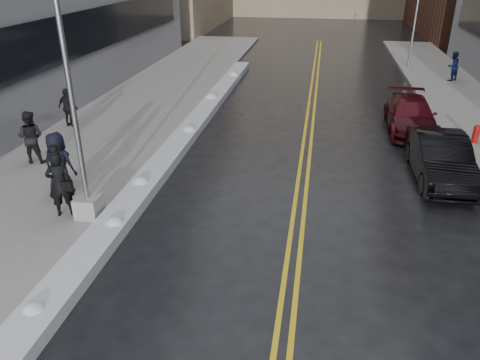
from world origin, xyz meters
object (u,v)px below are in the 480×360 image
at_px(lamppost, 78,137).
at_px(fire_hydrant, 476,133).
at_px(traffic_signal, 416,16).
at_px(pedestrian_c, 59,164).
at_px(car_maroon, 411,115).
at_px(pedestrian_east, 453,66).
at_px(pedestrian_d, 68,108).
at_px(pedestrian_fedora, 60,184).
at_px(car_black, 440,158).
at_px(pedestrian_b, 31,137).

distance_m(lamppost, fire_hydrant, 14.81).
bearing_deg(traffic_signal, fire_hydrant, -87.95).
height_order(pedestrian_c, car_maroon, pedestrian_c).
xyz_separation_m(pedestrian_c, pedestrian_east, (15.15, 17.54, -0.16)).
bearing_deg(pedestrian_east, car_maroon, 27.28).
relative_size(traffic_signal, pedestrian_d, 3.64).
bearing_deg(pedestrian_fedora, car_maroon, -160.12).
bearing_deg(traffic_signal, car_black, -95.09).
relative_size(lamppost, pedestrian_b, 4.07).
bearing_deg(pedestrian_c, pedestrian_east, -126.46).
distance_m(lamppost, pedestrian_east, 23.25).
xyz_separation_m(pedestrian_d, car_black, (14.61, -2.55, -0.22)).
bearing_deg(fire_hydrant, pedestrian_c, -153.49).
bearing_deg(lamppost, car_maroon, 43.50).
height_order(fire_hydrant, car_black, car_black).
distance_m(fire_hydrant, car_maroon, 2.73).
xyz_separation_m(pedestrian_fedora, pedestrian_c, (-0.70, 1.19, 0.03)).
relative_size(pedestrian_east, car_maroon, 0.36).
bearing_deg(car_maroon, traffic_signal, 83.23).
relative_size(lamppost, fire_hydrant, 10.45).
height_order(fire_hydrant, car_maroon, car_maroon).
bearing_deg(lamppost, traffic_signal, 61.79).
xyz_separation_m(lamppost, car_black, (10.25, 4.60, -1.78)).
distance_m(pedestrian_c, pedestrian_d, 6.68).
xyz_separation_m(lamppost, pedestrian_b, (-3.69, 3.30, -1.45)).
xyz_separation_m(pedestrian_east, car_maroon, (-3.69, -9.17, -0.31)).
bearing_deg(car_maroon, lamppost, -135.24).
distance_m(traffic_signal, car_black, 17.67).
distance_m(fire_hydrant, pedestrian_fedora, 15.32).
height_order(lamppost, pedestrian_c, lamppost).
xyz_separation_m(traffic_signal, car_black, (-1.55, -17.40, -2.65)).
bearing_deg(pedestrian_d, pedestrian_c, 127.64).
bearing_deg(traffic_signal, pedestrian_c, -122.39).
distance_m(traffic_signal, car_maroon, 12.89).
bearing_deg(car_black, car_maroon, 91.54).
bearing_deg(pedestrian_b, traffic_signal, -136.63).
bearing_deg(traffic_signal, lamppost, -118.21).
relative_size(pedestrian_d, pedestrian_east, 0.98).
distance_m(traffic_signal, pedestrian_c, 24.79).
distance_m(pedestrian_b, pedestrian_d, 3.90).
height_order(lamppost, car_black, lamppost).
distance_m(traffic_signal, pedestrian_east, 4.52).
height_order(fire_hydrant, pedestrian_b, pedestrian_b).
distance_m(pedestrian_fedora, car_black, 11.92).
xyz_separation_m(pedestrian_east, car_black, (-3.48, -14.10, -0.24)).
bearing_deg(pedestrian_east, car_black, 35.33).
relative_size(fire_hydrant, pedestrian_d, 0.44).
bearing_deg(car_black, lamppost, -156.72).
bearing_deg(pedestrian_east, pedestrian_b, 0.66).
height_order(lamppost, pedestrian_east, lamppost).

